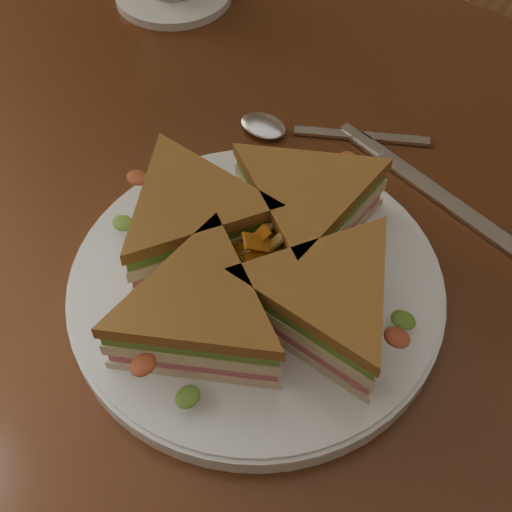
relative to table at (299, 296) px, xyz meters
The scene contains 7 objects.
ground 0.65m from the table, ahead, with size 6.00×6.00×0.00m, color brown.
table is the anchor object (origin of this frame).
plate 0.13m from the table, 87.22° to the right, with size 0.30×0.30×0.02m, color silver.
sandwich_wedges 0.16m from the table, 87.22° to the right, with size 0.28×0.28×0.06m.
crisps_mound 0.16m from the table, 87.22° to the right, with size 0.09×0.09×0.05m, color orange, non-canonical shape.
spoon 0.16m from the table, 131.46° to the left, with size 0.17×0.10×0.01m.
knife 0.16m from the table, 62.07° to the left, with size 0.21×0.06×0.00m.
Camera 1 is at (0.19, -0.34, 1.23)m, focal length 50.00 mm.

